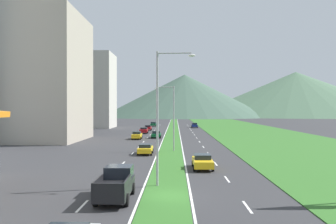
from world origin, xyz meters
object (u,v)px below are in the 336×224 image
(car_8, at_px, (156,134))
(car_1, at_px, (145,149))
(car_0, at_px, (137,135))
(pickup_truck_0, at_px, (116,184))
(car_3, at_px, (202,161))
(car_2, at_px, (148,128))
(car_7, at_px, (195,125))
(street_lamp_mid, at_px, (172,114))
(car_6, at_px, (144,130))
(car_5, at_px, (153,124))
(street_lamp_near, at_px, (161,110))

(car_8, bearing_deg, car_1, 179.92)
(car_0, distance_m, car_1, 23.94)
(car_0, xyz_separation_m, pickup_truck_0, (3.64, -47.30, 0.20))
(car_1, xyz_separation_m, car_3, (6.70, -11.48, 0.04))
(car_2, xyz_separation_m, car_7, (13.68, 14.33, 0.03))
(street_lamp_mid, xyz_separation_m, car_6, (-7.15, 36.52, -4.54))
(car_5, bearing_deg, street_lamp_near, -176.15)
(car_3, bearing_deg, car_0, -163.58)
(street_lamp_mid, relative_size, car_1, 2.11)
(car_0, height_order, car_6, car_0)
(car_5, relative_size, car_8, 1.06)
(street_lamp_mid, xyz_separation_m, car_3, (3.24, -15.07, -4.57))
(car_1, bearing_deg, car_8, -0.08)
(car_0, distance_m, car_3, 36.63)
(car_2, height_order, car_5, car_5)
(car_1, height_order, car_5, car_5)
(car_5, xyz_separation_m, car_7, (13.62, -8.96, 0.03))
(street_lamp_near, bearing_deg, street_lamp_mid, 88.57)
(street_lamp_mid, relative_size, car_8, 2.23)
(car_3, height_order, pickup_truck_0, pickup_truck_0)
(street_lamp_mid, bearing_deg, car_8, 98.47)
(street_lamp_near, height_order, car_2, street_lamp_near)
(car_1, distance_m, car_3, 13.29)
(car_1, xyz_separation_m, car_6, (-3.70, 40.12, 0.06))
(car_5, height_order, car_8, car_5)
(car_5, height_order, pickup_truck_0, pickup_truck_0)
(car_2, bearing_deg, car_3, -170.84)
(street_lamp_near, xyz_separation_m, car_7, (7.20, 86.63, -5.19))
(car_0, relative_size, car_3, 0.96)
(street_lamp_mid, distance_m, car_7, 63.75)
(car_3, xyz_separation_m, car_7, (3.37, 78.31, 0.03))
(street_lamp_near, bearing_deg, car_1, 98.26)
(pickup_truck_0, bearing_deg, car_1, -0.02)
(street_lamp_mid, relative_size, car_0, 2.05)
(car_6, xyz_separation_m, pickup_truck_0, (3.69, -63.76, 0.21))
(car_5, distance_m, car_6, 35.68)
(street_lamp_near, relative_size, car_2, 2.61)
(street_lamp_mid, relative_size, car_2, 2.30)
(car_3, relative_size, car_5, 1.08)
(street_lamp_mid, distance_m, car_8, 23.67)
(car_5, relative_size, car_6, 1.02)
(car_3, bearing_deg, car_2, -170.84)
(street_lamp_mid, xyz_separation_m, car_0, (-7.11, 20.06, -4.53))
(pickup_truck_0, bearing_deg, car_6, 3.31)
(car_3, bearing_deg, pickup_truck_0, -28.87)
(car_1, bearing_deg, car_5, 2.69)
(car_0, relative_size, car_8, 1.09)
(street_lamp_near, xyz_separation_m, car_6, (-6.57, 59.91, -5.20))
(street_lamp_near, xyz_separation_m, car_3, (3.83, 8.31, -5.23))
(car_0, height_order, car_2, car_0)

